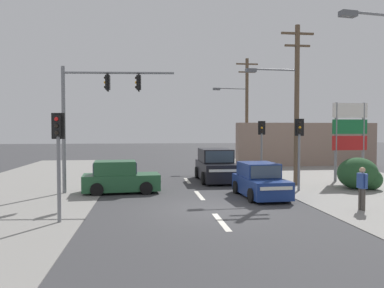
{
  "coord_description": "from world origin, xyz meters",
  "views": [
    {
      "loc": [
        -2.45,
        -13.93,
        3.01
      ],
      "look_at": [
        -0.22,
        4.0,
        2.33
      ],
      "focal_mm": 35.0,
      "sensor_mm": 36.0,
      "label": 1
    }
  ],
  "objects_px": {
    "hatchback_oncoming_near": "(120,178)",
    "pedestal_signal_far_median": "(262,140)",
    "pedestrian_at_kerb": "(362,186)",
    "traffic_signal_mast": "(91,106)",
    "pedestal_signal_right_kerb": "(299,142)",
    "shopping_plaza_sign": "(350,130)",
    "utility_pole_midground_right": "(294,99)",
    "suv_receding_far": "(216,166)",
    "pedestal_signal_left_kerb": "(58,148)",
    "utility_pole_background_right": "(245,108)",
    "hatchback_crossing_left": "(260,181)"
  },
  "relations": [
    {
      "from": "hatchback_oncoming_near",
      "to": "pedestal_signal_far_median",
      "type": "bearing_deg",
      "value": 26.38
    },
    {
      "from": "pedestal_signal_far_median",
      "to": "pedestrian_at_kerb",
      "type": "xyz_separation_m",
      "value": [
        0.91,
        -9.31,
        -1.49
      ]
    },
    {
      "from": "traffic_signal_mast",
      "to": "pedestal_signal_right_kerb",
      "type": "bearing_deg",
      "value": -3.45
    },
    {
      "from": "pedestal_signal_far_median",
      "to": "shopping_plaza_sign",
      "type": "height_order",
      "value": "shopping_plaza_sign"
    },
    {
      "from": "pedestal_signal_right_kerb",
      "to": "pedestal_signal_far_median",
      "type": "height_order",
      "value": "same"
    },
    {
      "from": "utility_pole_midground_right",
      "to": "suv_receding_far",
      "type": "relative_size",
      "value": 1.9
    },
    {
      "from": "pedestal_signal_far_median",
      "to": "shopping_plaza_sign",
      "type": "relative_size",
      "value": 0.77
    },
    {
      "from": "pedestal_signal_left_kerb",
      "to": "shopping_plaza_sign",
      "type": "distance_m",
      "value": 16.7
    },
    {
      "from": "utility_pole_background_right",
      "to": "pedestrian_at_kerb",
      "type": "height_order",
      "value": "utility_pole_background_right"
    },
    {
      "from": "pedestal_signal_left_kerb",
      "to": "hatchback_crossing_left",
      "type": "bearing_deg",
      "value": 25.4
    },
    {
      "from": "utility_pole_background_right",
      "to": "pedestal_signal_left_kerb",
      "type": "distance_m",
      "value": 20.7
    },
    {
      "from": "shopping_plaza_sign",
      "to": "pedestal_signal_left_kerb",
      "type": "bearing_deg",
      "value": -151.16
    },
    {
      "from": "pedestal_signal_left_kerb",
      "to": "utility_pole_background_right",
      "type": "bearing_deg",
      "value": 58.01
    },
    {
      "from": "hatchback_crossing_left",
      "to": "suv_receding_far",
      "type": "xyz_separation_m",
      "value": [
        -0.99,
        5.45,
        0.18
      ]
    },
    {
      "from": "utility_pole_midground_right",
      "to": "hatchback_oncoming_near",
      "type": "relative_size",
      "value": 2.31
    },
    {
      "from": "pedestal_signal_far_median",
      "to": "shopping_plaza_sign",
      "type": "distance_m",
      "value": 5.09
    },
    {
      "from": "utility_pole_midground_right",
      "to": "traffic_signal_mast",
      "type": "xyz_separation_m",
      "value": [
        -10.5,
        -1.27,
        -0.52
      ]
    },
    {
      "from": "pedestal_signal_right_kerb",
      "to": "pedestrian_at_kerb",
      "type": "relative_size",
      "value": 2.18
    },
    {
      "from": "traffic_signal_mast",
      "to": "shopping_plaza_sign",
      "type": "bearing_deg",
      "value": 9.45
    },
    {
      "from": "traffic_signal_mast",
      "to": "pedestrian_at_kerb",
      "type": "height_order",
      "value": "traffic_signal_mast"
    },
    {
      "from": "pedestrian_at_kerb",
      "to": "pedestal_signal_far_median",
      "type": "bearing_deg",
      "value": 95.6
    },
    {
      "from": "pedestal_signal_far_median",
      "to": "suv_receding_far",
      "type": "bearing_deg",
      "value": -168.22
    },
    {
      "from": "pedestal_signal_left_kerb",
      "to": "shopping_plaza_sign",
      "type": "xyz_separation_m",
      "value": [
        14.62,
        8.05,
        0.57
      ]
    },
    {
      "from": "utility_pole_midground_right",
      "to": "shopping_plaza_sign",
      "type": "distance_m",
      "value": 4.36
    },
    {
      "from": "pedestal_signal_left_kerb",
      "to": "hatchback_oncoming_near",
      "type": "relative_size",
      "value": 0.95
    },
    {
      "from": "suv_receding_far",
      "to": "utility_pole_midground_right",
      "type": "bearing_deg",
      "value": -30.29
    },
    {
      "from": "utility_pole_midground_right",
      "to": "suv_receding_far",
      "type": "xyz_separation_m",
      "value": [
        -3.87,
        2.26,
        -3.79
      ]
    },
    {
      "from": "suv_receding_far",
      "to": "hatchback_crossing_left",
      "type": "bearing_deg",
      "value": -79.7
    },
    {
      "from": "pedestal_signal_far_median",
      "to": "traffic_signal_mast",
      "type": "bearing_deg",
      "value": -156.67
    },
    {
      "from": "traffic_signal_mast",
      "to": "pedestrian_at_kerb",
      "type": "relative_size",
      "value": 3.68
    },
    {
      "from": "utility_pole_background_right",
      "to": "hatchback_crossing_left",
      "type": "relative_size",
      "value": 2.38
    },
    {
      "from": "pedestal_signal_left_kerb",
      "to": "traffic_signal_mast",
      "type": "bearing_deg",
      "value": 87.45
    },
    {
      "from": "utility_pole_midground_right",
      "to": "pedestal_signal_left_kerb",
      "type": "height_order",
      "value": "utility_pole_midground_right"
    },
    {
      "from": "hatchback_crossing_left",
      "to": "pedestrian_at_kerb",
      "type": "bearing_deg",
      "value": -47.96
    },
    {
      "from": "traffic_signal_mast",
      "to": "pedestal_signal_left_kerb",
      "type": "xyz_separation_m",
      "value": [
        -0.25,
        -5.66,
        -1.73
      ]
    },
    {
      "from": "hatchback_crossing_left",
      "to": "utility_pole_background_right",
      "type": "bearing_deg",
      "value": 77.57
    },
    {
      "from": "utility_pole_midground_right",
      "to": "pedestrian_at_kerb",
      "type": "height_order",
      "value": "utility_pole_midground_right"
    },
    {
      "from": "pedestal_signal_far_median",
      "to": "hatchback_crossing_left",
      "type": "height_order",
      "value": "pedestal_signal_far_median"
    },
    {
      "from": "utility_pole_background_right",
      "to": "suv_receding_far",
      "type": "relative_size",
      "value": 1.94
    },
    {
      "from": "traffic_signal_mast",
      "to": "pedestal_signal_far_median",
      "type": "relative_size",
      "value": 1.69
    },
    {
      "from": "pedestal_signal_far_median",
      "to": "shopping_plaza_sign",
      "type": "xyz_separation_m",
      "value": [
        4.74,
        -1.76,
        0.57
      ]
    },
    {
      "from": "utility_pole_midground_right",
      "to": "pedestal_signal_far_median",
      "type": "relative_size",
      "value": 2.43
    },
    {
      "from": "pedestal_signal_left_kerb",
      "to": "pedestal_signal_far_median",
      "type": "distance_m",
      "value": 13.92
    },
    {
      "from": "utility_pole_midground_right",
      "to": "pedestal_signal_far_median",
      "type": "height_order",
      "value": "utility_pole_midground_right"
    },
    {
      "from": "traffic_signal_mast",
      "to": "pedestal_signal_far_median",
      "type": "height_order",
      "value": "traffic_signal_mast"
    },
    {
      "from": "pedestal_signal_right_kerb",
      "to": "hatchback_crossing_left",
      "type": "distance_m",
      "value": 3.22
    },
    {
      "from": "utility_pole_background_right",
      "to": "hatchback_crossing_left",
      "type": "distance_m",
      "value": 14.61
    },
    {
      "from": "utility_pole_background_right",
      "to": "traffic_signal_mast",
      "type": "bearing_deg",
      "value": -132.09
    },
    {
      "from": "hatchback_crossing_left",
      "to": "traffic_signal_mast",
      "type": "bearing_deg",
      "value": 165.86
    },
    {
      "from": "pedestal_signal_right_kerb",
      "to": "shopping_plaza_sign",
      "type": "height_order",
      "value": "shopping_plaza_sign"
    }
  ]
}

